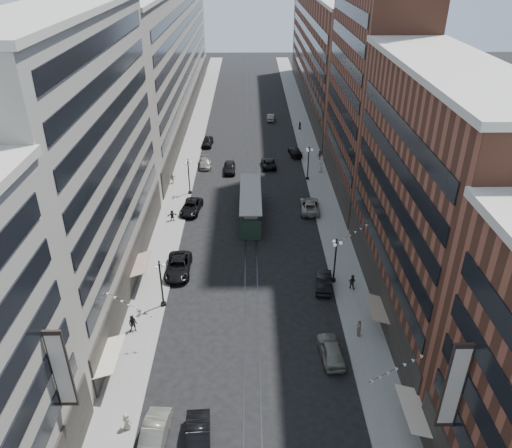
{
  "coord_description": "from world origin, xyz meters",
  "views": [
    {
      "loc": [
        -0.08,
        -13.55,
        33.05
      ],
      "look_at": [
        0.6,
        36.59,
        5.0
      ],
      "focal_mm": 35.0,
      "sensor_mm": 36.0,
      "label": 1
    }
  ],
  "objects_px": {
    "pedestrian_8": "(317,203)",
    "pedestrian_extra_1": "(300,126)",
    "car_4": "(331,350)",
    "car_12": "(295,152)",
    "pedestrian_7": "(352,282)",
    "car_14": "(271,117)",
    "lamppost_sw_mid": "(189,175)",
    "pedestrian_2": "(133,324)",
    "streetcar": "(251,206)",
    "car_5": "(198,440)",
    "car_9": "(207,142)",
    "car_10": "(324,281)",
    "lamppost_se_mid": "(308,162)",
    "pedestrian_6": "(173,178)",
    "car_11": "(310,206)",
    "car_2": "(178,266)",
    "car_1": "(154,436)",
    "car_7": "(191,207)",
    "pedestrian_5": "(172,215)",
    "pedestrian_1": "(127,421)",
    "car_8": "(205,163)",
    "car_extra_0": "(269,163)",
    "pedestrian_4": "(359,328)",
    "lamppost_se_far": "(335,259)",
    "pedestrian_extra_0": "(320,167)",
    "lamppost_sw_far": "(161,282)",
    "car_13": "(229,167)"
  },
  "relations": [
    {
      "from": "pedestrian_8",
      "to": "pedestrian_extra_1",
      "type": "relative_size",
      "value": 1.0
    },
    {
      "from": "lamppost_sw_far",
      "to": "pedestrian_extra_1",
      "type": "distance_m",
      "value": 60.2
    },
    {
      "from": "car_9",
      "to": "car_10",
      "type": "bearing_deg",
      "value": -66.74
    },
    {
      "from": "car_11",
      "to": "pedestrian_extra_1",
      "type": "distance_m",
      "value": 35.62
    },
    {
      "from": "car_10",
      "to": "car_13",
      "type": "xyz_separation_m",
      "value": [
        -11.42,
        32.37,
        0.03
      ]
    },
    {
      "from": "car_4",
      "to": "pedestrian_4",
      "type": "xyz_separation_m",
      "value": [
        3.05,
        2.69,
        0.26
      ]
    },
    {
      "from": "pedestrian_1",
      "to": "car_7",
      "type": "distance_m",
      "value": 36.51
    },
    {
      "from": "pedestrian_4",
      "to": "car_2",
      "type": "bearing_deg",
      "value": 63.27
    },
    {
      "from": "car_2",
      "to": "pedestrian_6",
      "type": "bearing_deg",
      "value": 98.35
    },
    {
      "from": "car_13",
      "to": "pedestrian_8",
      "type": "height_order",
      "value": "pedestrian_8"
    },
    {
      "from": "lamppost_se_mid",
      "to": "pedestrian_6",
      "type": "xyz_separation_m",
      "value": [
        -21.47,
        -1.31,
        -2.09
      ]
    },
    {
      "from": "lamppost_se_far",
      "to": "car_10",
      "type": "xyz_separation_m",
      "value": [
        -1.24,
        -0.93,
        -2.32
      ]
    },
    {
      "from": "car_1",
      "to": "car_7",
      "type": "height_order",
      "value": "car_1"
    },
    {
      "from": "pedestrian_extra_1",
      "to": "car_10",
      "type": "bearing_deg",
      "value": 146.41
    },
    {
      "from": "pedestrian_1",
      "to": "car_11",
      "type": "bearing_deg",
      "value": -100.3
    },
    {
      "from": "car_8",
      "to": "car_2",
      "type": "bearing_deg",
      "value": -97.5
    },
    {
      "from": "car_4",
      "to": "pedestrian_8",
      "type": "distance_m",
      "value": 29.54
    },
    {
      "from": "pedestrian_6",
      "to": "lamppost_sw_far",
      "type": "bearing_deg",
      "value": 77.23
    },
    {
      "from": "streetcar",
      "to": "car_5",
      "type": "bearing_deg",
      "value": -96.33
    },
    {
      "from": "car_4",
      "to": "pedestrian_5",
      "type": "distance_m",
      "value": 31.67
    },
    {
      "from": "pedestrian_5",
      "to": "pedestrian_extra_1",
      "type": "height_order",
      "value": "pedestrian_extra_1"
    },
    {
      "from": "lamppost_se_mid",
      "to": "car_9",
      "type": "bearing_deg",
      "value": 137.08
    },
    {
      "from": "car_11",
      "to": "lamppost_se_mid",
      "type": "bearing_deg",
      "value": -91.14
    },
    {
      "from": "car_12",
      "to": "car_2",
      "type": "bearing_deg",
      "value": 58.35
    },
    {
      "from": "car_11",
      "to": "car_5",
      "type": "bearing_deg",
      "value": 75.15
    },
    {
      "from": "lamppost_se_mid",
      "to": "pedestrian_extra_0",
      "type": "distance_m",
      "value": 4.25
    },
    {
      "from": "pedestrian_7",
      "to": "car_14",
      "type": "bearing_deg",
      "value": -56.3
    },
    {
      "from": "pedestrian_7",
      "to": "car_extra_0",
      "type": "xyz_separation_m",
      "value": [
        -7.86,
        34.82,
        -0.31
      ]
    },
    {
      "from": "car_9",
      "to": "pedestrian_7",
      "type": "distance_m",
      "value": 49.17
    },
    {
      "from": "pedestrian_1",
      "to": "car_extra_0",
      "type": "relative_size",
      "value": 0.31
    },
    {
      "from": "lamppost_se_mid",
      "to": "pedestrian_6",
      "type": "distance_m",
      "value": 21.61
    },
    {
      "from": "car_1",
      "to": "car_7",
      "type": "relative_size",
      "value": 0.93
    },
    {
      "from": "pedestrian_2",
      "to": "lamppost_se_far",
      "type": "bearing_deg",
      "value": 27.13
    },
    {
      "from": "pedestrian_1",
      "to": "car_8",
      "type": "bearing_deg",
      "value": -76.13
    },
    {
      "from": "car_11",
      "to": "pedestrian_6",
      "type": "distance_m",
      "value": 22.67
    },
    {
      "from": "lamppost_sw_mid",
      "to": "car_13",
      "type": "height_order",
      "value": "lamppost_sw_mid"
    },
    {
      "from": "car_1",
      "to": "car_extra_0",
      "type": "xyz_separation_m",
      "value": [
        10.59,
        54.11,
        -0.15
      ]
    },
    {
      "from": "pedestrian_4",
      "to": "pedestrian_7",
      "type": "bearing_deg",
      "value": -1.31
    },
    {
      "from": "pedestrian_4",
      "to": "lamppost_se_far",
      "type": "bearing_deg",
      "value": 10.97
    },
    {
      "from": "car_4",
      "to": "pedestrian_extra_0",
      "type": "relative_size",
      "value": 2.68
    },
    {
      "from": "lamppost_sw_mid",
      "to": "car_1",
      "type": "bearing_deg",
      "value": -87.7
    },
    {
      "from": "car_7",
      "to": "pedestrian_extra_1",
      "type": "distance_m",
      "value": 40.26
    },
    {
      "from": "car_4",
      "to": "car_12",
      "type": "height_order",
      "value": "car_4"
    },
    {
      "from": "lamppost_sw_mid",
      "to": "car_4",
      "type": "distance_m",
      "value": 38.4
    },
    {
      "from": "car_14",
      "to": "pedestrian_7",
      "type": "bearing_deg",
      "value": 101.09
    },
    {
      "from": "lamppost_sw_far",
      "to": "car_extra_0",
      "type": "distance_m",
      "value": 39.58
    },
    {
      "from": "car_2",
      "to": "car_9",
      "type": "xyz_separation_m",
      "value": [
        0.33,
        41.85,
        -0.04
      ]
    },
    {
      "from": "lamppost_sw_mid",
      "to": "pedestrian_2",
      "type": "xyz_separation_m",
      "value": [
        -2.29,
        -31.01,
        -2.02
      ]
    },
    {
      "from": "car_10",
      "to": "pedestrian_5",
      "type": "height_order",
      "value": "pedestrian_5"
    },
    {
      "from": "pedestrian_1",
      "to": "pedestrian_extra_0",
      "type": "height_order",
      "value": "pedestrian_extra_0"
    }
  ]
}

